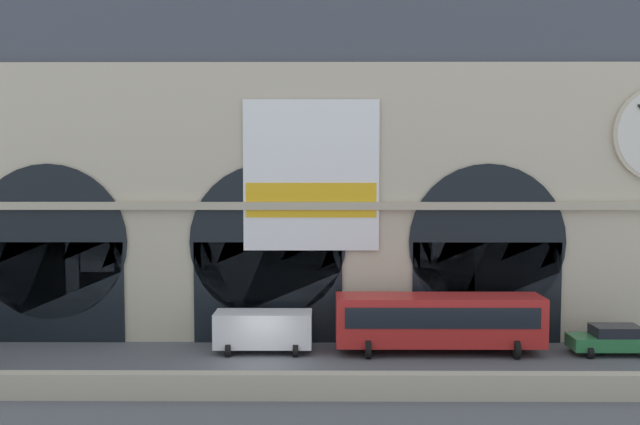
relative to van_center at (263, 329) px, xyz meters
The scene contains 6 objects.
ground_plane 3.03m from the van_center, 88.16° to the right, with size 200.00×200.00×0.00m, color #54565B.
quay_parapet_wall 7.67m from the van_center, 89.34° to the right, with size 90.00×0.70×1.13m, color #B2A891.
station_building 9.39m from the van_center, 88.33° to the left, with size 51.99×5.14×19.39m.
van_center is the anchor object (origin of this frame).
bus_mideast 9.42m from the van_center, ahead, with size 11.00×3.25×3.10m.
car_east 18.63m from the van_center, ahead, with size 4.40×2.22×1.55m.
Camera 1 is at (3.17, -34.49, 9.92)m, focal length 39.49 mm.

